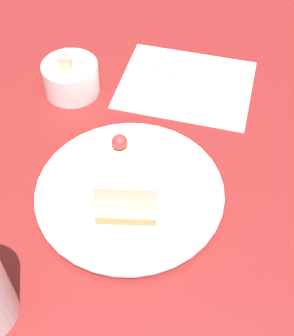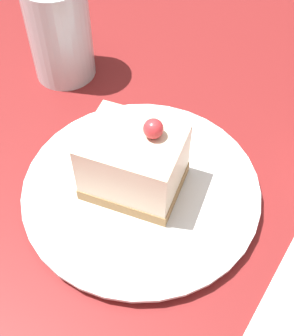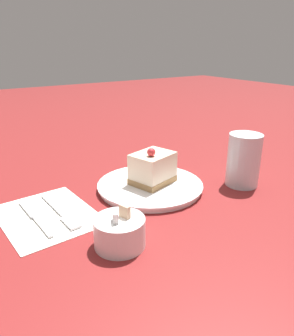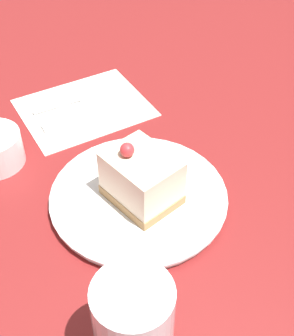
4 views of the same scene
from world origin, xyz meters
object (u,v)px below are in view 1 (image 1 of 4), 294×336
(plate, at_px, (130,193))
(fork, at_px, (173,90))
(sugar_bowl, at_px, (71,78))
(cake_slice, at_px, (128,177))
(knife, at_px, (198,75))

(plate, distance_m, fork, 0.22)
(sugar_bowl, bearing_deg, fork, -72.73)
(fork, bearing_deg, plate, 178.28)
(cake_slice, distance_m, sugar_bowl, 0.24)
(plate, height_order, cake_slice, cake_slice)
(plate, xyz_separation_m, sugar_bowl, (0.17, 0.16, 0.02))
(cake_slice, bearing_deg, sugar_bowl, 26.02)
(plate, bearing_deg, fork, 1.74)
(plate, height_order, fork, plate)
(fork, height_order, sugar_bowl, sugar_bowl)
(plate, xyz_separation_m, knife, (0.27, -0.02, -0.00))
(plate, distance_m, sugar_bowl, 0.24)
(cake_slice, bearing_deg, plate, -7.34)
(plate, height_order, knife, plate)
(knife, relative_size, sugar_bowl, 1.94)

